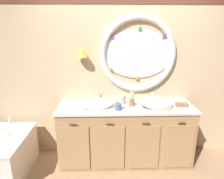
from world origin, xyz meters
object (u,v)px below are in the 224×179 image
(sink_basin_right, at_px, (156,102))
(folded_hand_towel, at_px, (182,105))
(toothbrush_holder_right, at_px, (132,102))
(soap_dispenser, at_px, (123,100))
(sink_basin_left, at_px, (96,103))
(toothbrush_holder_left, at_px, (118,106))

(sink_basin_right, bearing_deg, folded_hand_towel, -0.82)
(toothbrush_holder_right, xyz_separation_m, soap_dispenser, (-0.11, 0.09, 0.00))
(sink_basin_left, distance_m, toothbrush_holder_left, 0.33)
(sink_basin_right, relative_size, folded_hand_towel, 2.73)
(sink_basin_left, distance_m, toothbrush_holder_right, 0.50)
(sink_basin_left, bearing_deg, soap_dispenser, 16.28)
(soap_dispenser, bearing_deg, sink_basin_left, -163.72)
(sink_basin_left, xyz_separation_m, folded_hand_towel, (1.22, -0.01, -0.03))
(toothbrush_holder_left, height_order, folded_hand_towel, toothbrush_holder_left)
(sink_basin_left, bearing_deg, toothbrush_holder_right, 2.34)
(soap_dispenser, distance_m, folded_hand_towel, 0.84)
(sink_basin_right, bearing_deg, toothbrush_holder_left, -167.22)
(toothbrush_holder_right, bearing_deg, soap_dispenser, 139.86)
(sink_basin_left, relative_size, folded_hand_towel, 2.73)
(sink_basin_right, relative_size, toothbrush_holder_right, 2.19)
(folded_hand_towel, bearing_deg, sink_basin_left, 179.75)
(soap_dispenser, bearing_deg, toothbrush_holder_right, -40.14)
(sink_basin_right, xyz_separation_m, folded_hand_towel, (0.38, -0.01, -0.03))
(sink_basin_left, distance_m, folded_hand_towel, 1.22)
(sink_basin_left, distance_m, soap_dispenser, 0.41)
(toothbrush_holder_right, xyz_separation_m, folded_hand_towel, (0.72, -0.03, -0.03))
(toothbrush_holder_left, bearing_deg, sink_basin_left, 157.88)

